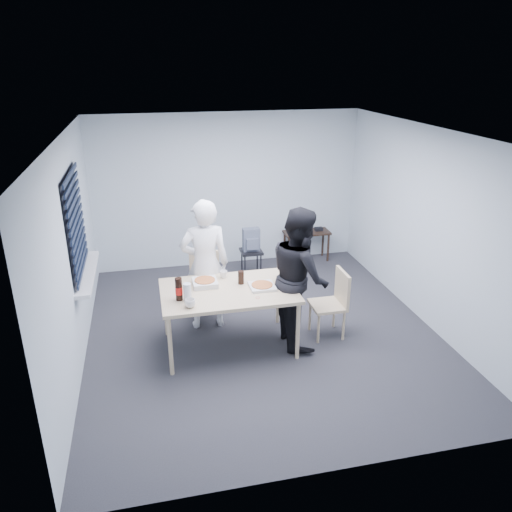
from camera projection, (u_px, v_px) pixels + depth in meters
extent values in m
plane|color=#29282D|center=(262.00, 331.00, 6.66)|extent=(5.00, 5.00, 0.00)
plane|color=white|center=(263.00, 133.00, 5.70)|extent=(5.00, 5.00, 0.00)
plane|color=silver|center=(228.00, 191.00, 8.45)|extent=(4.50, 0.00, 4.50)
plane|color=silver|center=(336.00, 345.00, 3.92)|extent=(4.50, 0.00, 4.50)
plane|color=silver|center=(72.00, 254.00, 5.72)|extent=(0.00, 5.00, 5.00)
plane|color=silver|center=(426.00, 227.00, 6.65)|extent=(0.00, 5.00, 5.00)
plane|color=black|center=(74.00, 223.00, 5.99)|extent=(0.00, 1.30, 1.30)
cube|color=black|center=(77.00, 223.00, 6.00)|extent=(0.04, 1.30, 1.25)
cube|color=silver|center=(88.00, 273.00, 6.25)|extent=(0.18, 1.42, 0.05)
cube|color=#C1B185|center=(228.00, 291.00, 6.04)|extent=(1.62, 1.03, 0.04)
cylinder|color=#C1B185|center=(170.00, 346.00, 5.62)|extent=(0.05, 0.05, 0.75)
cylinder|color=#C1B185|center=(166.00, 309.00, 6.44)|extent=(0.05, 0.05, 0.75)
cylinder|color=#C1B185|center=(298.00, 331.00, 5.93)|extent=(0.05, 0.05, 0.75)
cylinder|color=#C1B185|center=(278.00, 298.00, 6.75)|extent=(0.05, 0.05, 0.75)
cube|color=#C1B185|center=(207.00, 287.00, 6.94)|extent=(0.42, 0.42, 0.04)
cube|color=#C1B185|center=(204.00, 266.00, 7.02)|extent=(0.42, 0.04, 0.44)
cylinder|color=#C1B185|center=(197.00, 308.00, 6.83)|extent=(0.03, 0.03, 0.41)
cylinder|color=#C1B185|center=(194.00, 297.00, 7.14)|extent=(0.03, 0.03, 0.41)
cylinder|color=#C1B185|center=(221.00, 306.00, 6.90)|extent=(0.03, 0.03, 0.41)
cylinder|color=#C1B185|center=(217.00, 295.00, 7.21)|extent=(0.03, 0.03, 0.41)
cube|color=#C1B185|center=(327.00, 305.00, 6.42)|extent=(0.42, 0.42, 0.04)
cube|color=#C1B185|center=(342.00, 287.00, 6.37)|extent=(0.04, 0.42, 0.44)
cylinder|color=#C1B185|center=(318.00, 329.00, 6.32)|extent=(0.03, 0.03, 0.41)
cylinder|color=#C1B185|center=(310.00, 316.00, 6.62)|extent=(0.03, 0.03, 0.41)
cylinder|color=#C1B185|center=(344.00, 326.00, 6.39)|extent=(0.03, 0.03, 0.41)
cylinder|color=#C1B185|center=(334.00, 313.00, 6.69)|extent=(0.03, 0.03, 0.41)
imported|color=white|center=(205.00, 265.00, 6.50)|extent=(0.65, 0.42, 1.77)
imported|color=black|center=(300.00, 277.00, 6.15)|extent=(0.47, 0.86, 1.77)
cube|color=#301D16|center=(307.00, 233.00, 8.82)|extent=(0.81, 0.36, 0.04)
cylinder|color=#301D16|center=(289.00, 251.00, 8.71)|extent=(0.04, 0.04, 0.50)
cylinder|color=#301D16|center=(284.00, 246.00, 8.97)|extent=(0.04, 0.04, 0.50)
cylinder|color=#301D16|center=(328.00, 248.00, 8.86)|extent=(0.04, 0.04, 0.50)
cylinder|color=#301D16|center=(323.00, 243.00, 9.12)|extent=(0.04, 0.04, 0.50)
cube|color=black|center=(251.00, 251.00, 8.13)|extent=(0.34, 0.34, 0.04)
cylinder|color=black|center=(245.00, 269.00, 8.07)|extent=(0.04, 0.04, 0.44)
cylinder|color=black|center=(242.00, 263.00, 8.31)|extent=(0.04, 0.04, 0.44)
cylinder|color=black|center=(261.00, 267.00, 8.13)|extent=(0.04, 0.04, 0.44)
cylinder|color=black|center=(257.00, 261.00, 8.36)|extent=(0.04, 0.04, 0.44)
cube|color=slate|center=(251.00, 239.00, 8.05)|extent=(0.27, 0.14, 0.38)
cube|color=slate|center=(252.00, 244.00, 7.98)|extent=(0.20, 0.05, 0.18)
cube|color=silver|center=(205.00, 284.00, 6.14)|extent=(0.30, 0.30, 0.03)
cube|color=silver|center=(205.00, 282.00, 6.13)|extent=(0.30, 0.30, 0.03)
cylinder|color=#CC7F38|center=(205.00, 280.00, 6.12)|extent=(0.25, 0.25, 0.01)
cube|color=silver|center=(262.00, 286.00, 6.08)|extent=(0.30, 0.30, 0.03)
cylinder|color=#CC7F38|center=(262.00, 285.00, 6.07)|extent=(0.26, 0.26, 0.01)
imported|color=white|center=(190.00, 303.00, 5.59)|extent=(0.17, 0.17, 0.10)
imported|color=white|center=(224.00, 274.00, 6.34)|extent=(0.10, 0.10, 0.09)
cylinder|color=black|center=(241.00, 277.00, 6.16)|extent=(0.09, 0.09, 0.17)
cylinder|color=black|center=(179.00, 289.00, 5.72)|extent=(0.08, 0.08, 0.27)
cylinder|color=red|center=(179.00, 291.00, 5.73)|extent=(0.09, 0.09, 0.09)
cylinder|color=silver|center=(187.00, 292.00, 5.72)|extent=(0.11, 0.11, 0.22)
torus|color=red|center=(258.00, 298.00, 5.82)|extent=(0.07, 0.07, 0.00)
cube|color=white|center=(299.00, 232.00, 8.78)|extent=(0.32, 0.36, 0.01)
cube|color=black|center=(319.00, 229.00, 8.85)|extent=(0.16, 0.14, 0.06)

